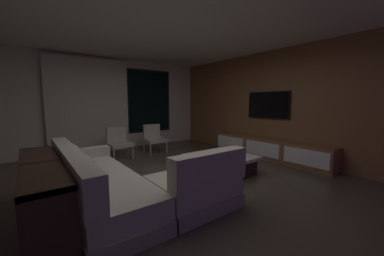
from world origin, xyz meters
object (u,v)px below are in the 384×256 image
object	(u,v)px
coffee_table	(221,164)
accent_chair_near_window	(154,137)
console_table_behind_couch	(43,190)
media_console	(269,149)
book_stack_on_coffee_table	(217,154)
mounted_tv	(268,105)
sectional_couch	(124,185)
accent_chair_by_curtain	(118,141)

from	to	relation	value
coffee_table	accent_chair_near_window	xyz separation A→B (m)	(-0.20, 2.50, 0.25)
console_table_behind_couch	media_console	bearing A→B (deg)	1.28
media_console	book_stack_on_coffee_table	bearing A→B (deg)	179.61
book_stack_on_coffee_table	media_console	bearing A→B (deg)	-0.39
media_console	mounted_tv	size ratio (longest dim) A/B	2.66
coffee_table	mounted_tv	size ratio (longest dim) A/B	1.00
sectional_couch	console_table_behind_couch	size ratio (longest dim) A/B	1.19
coffee_table	accent_chair_near_window	size ratio (longest dim) A/B	1.49
mounted_tv	sectional_couch	bearing A→B (deg)	-173.75
accent_chair_by_curtain	media_console	bearing A→B (deg)	-40.05
coffee_table	mounted_tv	xyz separation A→B (m)	(1.86, 0.22, 1.16)
coffee_table	mounted_tv	distance (m)	2.20
mounted_tv	console_table_behind_couch	size ratio (longest dim) A/B	0.55
accent_chair_near_window	accent_chair_by_curtain	world-z (taller)	same
sectional_couch	mounted_tv	size ratio (longest dim) A/B	2.15
sectional_couch	coffee_table	bearing A→B (deg)	5.69
book_stack_on_coffee_table	console_table_behind_couch	size ratio (longest dim) A/B	0.14
book_stack_on_coffee_table	mounted_tv	size ratio (longest dim) A/B	0.25
accent_chair_near_window	mounted_tv	world-z (taller)	mounted_tv
coffee_table	media_console	distance (m)	1.68
sectional_couch	media_console	distance (m)	3.75
book_stack_on_coffee_table	media_console	world-z (taller)	media_console
accent_chair_by_curtain	mounted_tv	distance (m)	3.92
accent_chair_by_curtain	mounted_tv	size ratio (longest dim) A/B	0.67
coffee_table	sectional_couch	bearing A→B (deg)	-174.31
book_stack_on_coffee_table	accent_chair_near_window	size ratio (longest dim) A/B	0.38
accent_chair_near_window	media_console	world-z (taller)	accent_chair_near_window
book_stack_on_coffee_table	console_table_behind_couch	xyz separation A→B (m)	(-2.89, -0.12, 0.02)
accent_chair_near_window	console_table_behind_couch	bearing A→B (deg)	-137.02
accent_chair_near_window	mounted_tv	distance (m)	3.21
sectional_couch	book_stack_on_coffee_table	bearing A→B (deg)	7.03
mounted_tv	book_stack_on_coffee_table	bearing A→B (deg)	-174.54
sectional_couch	book_stack_on_coffee_table	world-z (taller)	sectional_couch
sectional_couch	coffee_table	world-z (taller)	sectional_couch
accent_chair_near_window	console_table_behind_couch	size ratio (longest dim) A/B	0.37
coffee_table	console_table_behind_couch	distance (m)	2.98
media_console	console_table_behind_couch	xyz separation A→B (m)	(-4.65, -0.10, 0.16)
media_console	console_table_behind_couch	distance (m)	4.66
console_table_behind_couch	mounted_tv	bearing A→B (deg)	3.58
book_stack_on_coffee_table	sectional_couch	bearing A→B (deg)	-172.97
coffee_table	accent_chair_by_curtain	xyz separation A→B (m)	(-1.22, 2.47, 0.25)
sectional_couch	accent_chair_near_window	xyz separation A→B (m)	(1.86, 2.71, 0.14)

